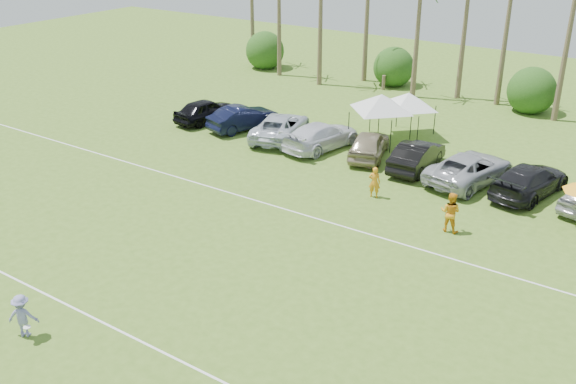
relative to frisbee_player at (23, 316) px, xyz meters
The scene contains 19 objects.
ground 1.69m from the frisbee_player, ahead, with size 120.00×120.00×0.00m, color #486B20.
field_lines 8.27m from the frisbee_player, 79.77° to the left, with size 80.00×12.10×0.01m.
palm_tree_4 38.75m from the frisbee_player, 93.81° to the left, with size 2.40×2.40×8.90m.
bush_tree_0 42.86m from the frisbee_player, 114.16° to the left, with size 4.00×4.00×4.00m.
bush_tree_1 39.37m from the frisbee_player, 96.62° to the left, with size 4.00×4.00×4.00m.
bush_tree_2 39.81m from the frisbee_player, 79.19° to the left, with size 4.00×4.00×4.00m.
sideline_player_a 18.73m from the frisbee_player, 74.82° to the left, with size 0.63×0.41×1.73m, color orange.
sideline_player_b 19.22m from the frisbee_player, 59.63° to the left, with size 0.97×0.76×2.00m, color orange.
canopy_tent_left 26.31m from the frisbee_player, 87.54° to the left, with size 4.65×4.65×3.77m.
canopy_tent_right 28.38m from the frisbee_player, 85.71° to the left, with size 4.34×4.34×3.52m.
frisbee_player is the anchor object (origin of this frame).
parked_car_0 25.53m from the frisbee_player, 115.97° to the left, with size 2.00×4.97×1.69m, color black.
parked_car_1 24.43m from the frisbee_player, 108.90° to the left, with size 1.79×5.13×1.69m, color black.
parked_car_2 23.42m from the frisbee_player, 101.44° to the left, with size 2.81×6.09×1.69m, color silver.
parked_car_3 22.95m from the frisbee_player, 93.45° to the left, with size 2.37×5.83×1.69m, color silver.
parked_car_4 23.29m from the frisbee_player, 85.36° to the left, with size 2.00×4.97×1.69m, color gray.
parked_car_5 23.60m from the frisbee_player, 77.39° to the left, with size 1.79×5.13×1.69m, color black.
parked_car_6 24.38m from the frisbee_player, 69.81° to the left, with size 2.81×6.09×1.69m, color #A9ABB1.
parked_car_7 25.83m from the frisbee_player, 63.11° to the left, with size 2.37×5.83×1.69m, color black.
Camera 1 is at (17.33, -10.61, 14.45)m, focal length 40.00 mm.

